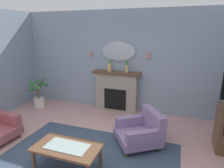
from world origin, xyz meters
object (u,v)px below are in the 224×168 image
Objects in this scene: wall_sconce_left at (90,52)px; armchair_beside_couch at (142,130)px; mantel_vase_right at (127,65)px; wall_mirror at (118,52)px; fireplace at (117,92)px; coffee_table at (67,149)px; mantel_vase_left at (110,65)px; potted_plant_corner_palm at (38,92)px; wall_sconce_right at (148,55)px.

wall_sconce_left is 2.85m from armchair_beside_couch.
mantel_vase_right is 0.49m from wall_mirror.
fireplace is at bearing -6.16° from wall_sconce_left.
wall_sconce_left is 3.23m from coffee_table.
armchair_beside_couch is at bearing -50.27° from mantel_vase_left.
fireplace is 1.24× the size of coffee_table.
mantel_vase_right is at bearing 10.78° from potted_plant_corner_palm.
mantel_vase_left is 0.40× the size of potted_plant_corner_palm.
mantel_vase_right is at bearing -5.96° from wall_sconce_left.
armchair_beside_couch is at bearing -57.86° from wall_mirror.
fireplace is at bearing -173.84° from wall_sconce_right.
wall_mirror is at bearing 122.14° from armchair_beside_couch.
mantel_vase_left is at bearing -171.94° from fireplace.
wall_sconce_right is at bearing -3.37° from wall_mirror.
wall_mirror is at bearing 176.63° from wall_sconce_right.
potted_plant_corner_palm is (-3.18, -0.62, -1.19)m from wall_sconce_right.
wall_sconce_left is 2.00m from potted_plant_corner_palm.
fireplace is 3.60× the size of mantel_vase_right.
fireplace is 1.39× the size of potted_plant_corner_palm.
potted_plant_corner_palm is at bearing -167.21° from fireplace.
wall_sconce_right is (0.55, 0.12, 0.29)m from mantel_vase_right.
fireplace is 3.49× the size of mantel_vase_left.
coffee_table is 3.25m from potted_plant_corner_palm.
armchair_beside_couch is (0.21, -1.63, -1.35)m from wall_sconce_right.
wall_mirror is 0.85× the size of armchair_beside_couch.
potted_plant_corner_palm is at bearing -168.96° from wall_sconce_right.
wall_sconce_right is 0.14× the size of potted_plant_corner_palm.
potted_plant_corner_palm is (-3.39, 1.01, 0.17)m from armchair_beside_couch.
mantel_vase_left is 0.35× the size of armchair_beside_couch.
coffee_table is (-0.80, -2.83, -1.28)m from wall_sconce_right.
wall_mirror is 2.43m from armchair_beside_couch.
mantel_vase_right reaches higher than potted_plant_corner_palm.
wall_sconce_right is (0.85, 0.09, 1.09)m from fireplace.
armchair_beside_couch is at bearing -82.75° from wall_sconce_right.
potted_plant_corner_palm is (-1.48, -0.62, -1.19)m from wall_sconce_left.
wall_mirror is 0.87× the size of coffee_table.
wall_sconce_right reaches higher than potted_plant_corner_palm.
coffee_table is at bearing -105.86° from wall_sconce_right.
mantel_vase_left is 0.45m from wall_mirror.
armchair_beside_couch is (1.91, -1.63, -1.35)m from wall_sconce_left.
wall_sconce_left reaches higher than fireplace.
fireplace is 2.39m from potted_plant_corner_palm.
coffee_table is (0.90, -2.83, -1.28)m from wall_sconce_left.
armchair_beside_couch reaches higher than coffee_table.
wall_sconce_left is (-1.15, 0.12, 0.29)m from mantel_vase_right.
armchair_beside_couch is (1.06, -1.68, -1.40)m from wall_mirror.
armchair_beside_couch is at bearing -63.41° from mantel_vase_right.
wall_sconce_left is at bearing 173.84° from fireplace.
wall_mirror is at bearing 90.93° from coffee_table.
coffee_table is (0.25, -2.71, -0.96)m from mantel_vase_left.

